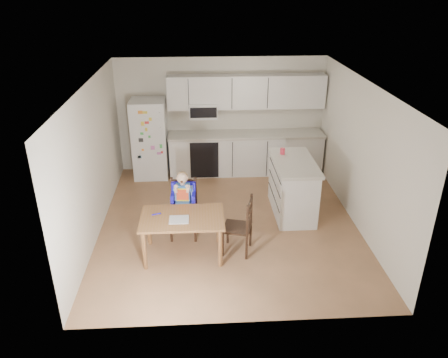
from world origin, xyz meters
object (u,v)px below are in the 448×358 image
object	(u,v)px
kitchen_island	(293,187)
red_cup	(283,151)
refrigerator	(150,139)
chair_side	(243,223)
dining_table	(182,222)
chair_booster	(183,197)

from	to	relation	value
kitchen_island	red_cup	size ratio (longest dim) A/B	12.35
refrigerator	chair_side	xyz separation A→B (m)	(1.71, -3.07, -0.31)
dining_table	red_cup	bearing A→B (deg)	41.61
red_cup	chair_booster	size ratio (longest dim) A/B	0.10
red_cup	chair_booster	distance (m)	2.11
red_cup	refrigerator	bearing A→B (deg)	150.28
chair_booster	kitchen_island	bearing A→B (deg)	21.54
red_cup	dining_table	size ratio (longest dim) A/B	0.09
chair_side	refrigerator	bearing A→B (deg)	-135.40
chair_booster	red_cup	bearing A→B (deg)	32.32
kitchen_island	dining_table	bearing A→B (deg)	-147.47
refrigerator	dining_table	xyz separation A→B (m)	(0.77, -3.10, -0.26)
refrigerator	chair_booster	xyz separation A→B (m)	(0.77, -2.48, -0.15)
refrigerator	chair_booster	distance (m)	2.60
chair_booster	chair_side	world-z (taller)	chair_booster
kitchen_island	chair_booster	distance (m)	2.08
chair_booster	chair_side	distance (m)	1.12
kitchen_island	red_cup	bearing A→B (deg)	113.27
kitchen_island	red_cup	world-z (taller)	red_cup
chair_booster	chair_side	size ratio (longest dim) A/B	1.23
kitchen_island	dining_table	distance (m)	2.34
dining_table	chair_booster	world-z (taller)	chair_booster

